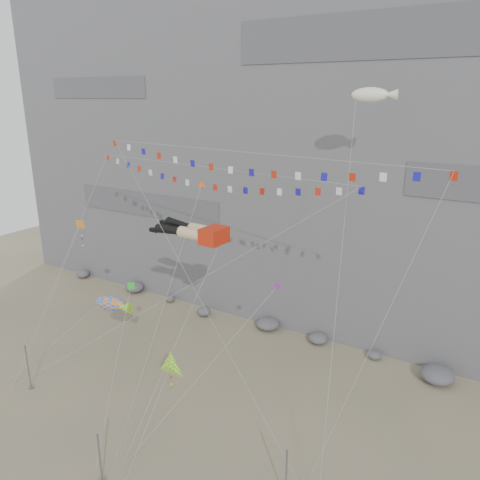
{
  "coord_description": "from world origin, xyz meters",
  "views": [
    {
      "loc": [
        21.73,
        -25.0,
        25.01
      ],
      "look_at": [
        1.21,
        9.0,
        12.76
      ],
      "focal_mm": 35.0,
      "sensor_mm": 36.0,
      "label": 1
    }
  ],
  "objects": [
    {
      "name": "ground",
      "position": [
        0.0,
        0.0,
        0.0
      ],
      "size": [
        120.0,
        120.0,
        0.0
      ],
      "primitive_type": "plane",
      "color": "gray",
      "rests_on": "ground"
    },
    {
      "name": "cliff",
      "position": [
        0.0,
        32.0,
        25.0
      ],
      "size": [
        80.0,
        28.0,
        50.0
      ],
      "primitive_type": "cube",
      "color": "slate",
      "rests_on": "ground"
    },
    {
      "name": "talus_boulders",
      "position": [
        0.0,
        17.0,
        0.6
      ],
      "size": [
        60.0,
        3.0,
        1.2
      ],
      "primitive_type": null,
      "color": "#58585C",
      "rests_on": "ground"
    },
    {
      "name": "anchor_pole_left",
      "position": [
        -12.93,
        -3.79,
        2.16
      ],
      "size": [
        0.12,
        0.12,
        4.33
      ],
      "primitive_type": "cylinder",
      "color": "slate",
      "rests_on": "ground"
    },
    {
      "name": "anchor_pole_center",
      "position": [
        0.53,
        -8.0,
        1.92
      ],
      "size": [
        0.12,
        0.12,
        3.83
      ],
      "primitive_type": "cylinder",
      "color": "slate",
      "rests_on": "ground"
    },
    {
      "name": "anchor_pole_right",
      "position": [
        11.89,
        -3.01,
        1.98
      ],
      "size": [
        0.12,
        0.12,
        3.95
      ],
      "primitive_type": "cylinder",
      "color": "slate",
      "rests_on": "ground"
    },
    {
      "name": "legs_kite",
      "position": [
        -1.18,
        5.54,
        14.03
      ],
      "size": [
        7.55,
        13.78,
        18.6
      ],
      "rotation": [
        0.0,
        0.0,
        -0.06
      ],
      "color": "red",
      "rests_on": "ground"
    },
    {
      "name": "flag_banner_upper",
      "position": [
        -1.7,
        8.31,
        19.07
      ],
      "size": [
        28.49,
        15.12,
        26.33
      ],
      "color": "red",
      "rests_on": "ground"
    },
    {
      "name": "flag_banner_lower",
      "position": [
        3.42,
        5.48,
        20.97
      ],
      "size": [
        30.25,
        9.37,
        24.03
      ],
      "color": "red",
      "rests_on": "ground"
    },
    {
      "name": "harlequin_kite",
      "position": [
        -11.58,
        2.28,
        13.88
      ],
      "size": [
        4.06,
        7.01,
        15.55
      ],
      "color": "red",
      "rests_on": "ground"
    },
    {
      "name": "fish_windsock",
      "position": [
        -7.75,
        1.6,
        7.38
      ],
      "size": [
        9.89,
        7.11,
        12.2
      ],
      "color": "orange",
      "rests_on": "ground"
    },
    {
      "name": "delta_kite",
      "position": [
        1.73,
        -1.83,
        5.89
      ],
      "size": [
        2.43,
        5.92,
        8.19
      ],
      "color": "#FFEB0D",
      "rests_on": "ground"
    },
    {
      "name": "blimp_windsock",
      "position": [
        10.79,
        12.58,
        25.03
      ],
      "size": [
        5.2,
        15.95,
        29.39
      ],
      "color": "white",
      "rests_on": "ground"
    },
    {
      "name": "small_kite_a",
      "position": [
        -2.08,
        7.69,
        17.14
      ],
      "size": [
        2.67,
        14.84,
        22.62
      ],
      "color": "#F15A14",
      "rests_on": "ground"
    },
    {
      "name": "small_kite_b",
      "position": [
        6.09,
        6.25,
        10.05
      ],
      "size": [
        5.98,
        13.26,
        17.18
      ],
      "color": "purple",
      "rests_on": "ground"
    },
    {
      "name": "small_kite_c",
      "position": [
        -4.25,
        0.68,
        10.0
      ],
      "size": [
        4.43,
        9.05,
        13.59
      ],
      "color": "green",
      "rests_on": "ground"
    }
  ]
}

